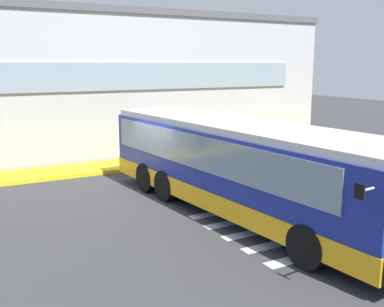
% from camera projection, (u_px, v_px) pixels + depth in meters
% --- Properties ---
extents(ground_plane, '(80.00, 90.00, 0.02)m').
position_uv_depth(ground_plane, '(162.00, 196.00, 15.22)').
color(ground_plane, '#353538').
rests_on(ground_plane, ground).
extents(bay_paint_stripes, '(4.40, 3.96, 0.01)m').
position_uv_depth(bay_paint_stripes, '(292.00, 225.00, 12.51)').
color(bay_paint_stripes, silver).
rests_on(bay_paint_stripes, ground).
extents(terminal_building, '(25.73, 13.80, 6.81)m').
position_uv_depth(terminal_building, '(59.00, 82.00, 24.32)').
color(terminal_building, '#B7B7BC').
rests_on(terminal_building, ground).
extents(boarding_curb, '(27.93, 2.00, 0.15)m').
position_uv_depth(boarding_curb, '(115.00, 166.00, 19.36)').
color(boarding_curb, yellow).
rests_on(boarding_curb, ground).
extents(bus_main_foreground, '(3.68, 11.37, 2.70)m').
position_uv_depth(bus_main_foreground, '(240.00, 169.00, 13.22)').
color(bus_main_foreground, navy).
rests_on(bus_main_foreground, ground).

